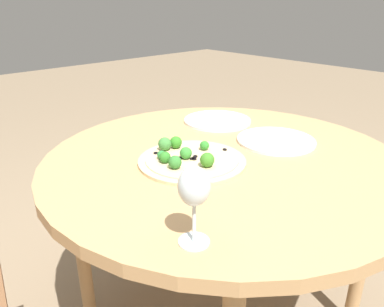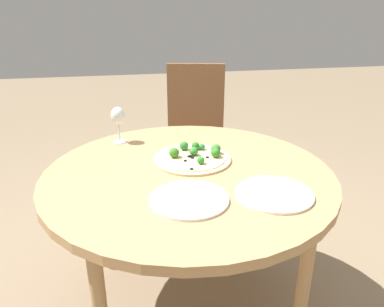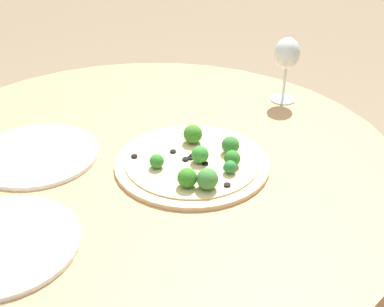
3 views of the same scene
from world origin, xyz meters
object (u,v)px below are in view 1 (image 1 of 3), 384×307
Objects in this scene: plate_near at (217,120)px; wine_glass at (194,189)px; plate_far at (276,140)px; pizza at (189,158)px.

wine_glass is at bearing 129.83° from plate_near.
pizza is at bearing 76.99° from plate_far.
wine_glass reaches higher than pizza.
plate_far is at bearing 176.59° from plate_near.
wine_glass is 0.63× the size of plate_far.
plate_far is at bearing -69.68° from wine_glass.
plate_near is 1.00× the size of plate_far.
wine_glass reaches higher than plate_far.
wine_glass is at bearing 138.51° from pizza.
pizza is at bearing -41.49° from wine_glass.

